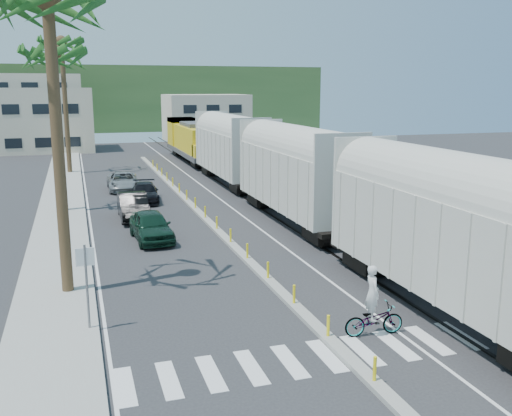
# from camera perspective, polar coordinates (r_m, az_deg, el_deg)

# --- Properties ---
(ground) EXTENTS (140.00, 140.00, 0.00)m
(ground) POSITION_cam_1_polar(r_m,az_deg,el_deg) (19.83, 5.96, -11.84)
(ground) COLOR #28282B
(ground) RESTS_ON ground
(sidewalk) EXTENTS (3.00, 90.00, 0.15)m
(sidewalk) POSITION_cam_1_polar(r_m,az_deg,el_deg) (42.34, -18.82, 0.53)
(sidewalk) COLOR gray
(sidewalk) RESTS_ON ground
(rails) EXTENTS (1.56, 100.00, 0.06)m
(rails) POSITION_cam_1_polar(r_m,az_deg,el_deg) (46.95, -2.08, 2.17)
(rails) COLOR black
(rails) RESTS_ON ground
(median) EXTENTS (0.45, 60.00, 0.85)m
(median) POSITION_cam_1_polar(r_m,az_deg,el_deg) (38.11, -6.07, -0.09)
(median) COLOR gray
(median) RESTS_ON ground
(crosswalk) EXTENTS (14.00, 2.20, 0.01)m
(crosswalk) POSITION_cam_1_polar(r_m,az_deg,el_deg) (18.19, 8.55, -14.18)
(crosswalk) COLOR silver
(crosswalk) RESTS_ON ground
(lane_markings) EXTENTS (9.42, 90.00, 0.01)m
(lane_markings) POSITION_cam_1_polar(r_m,az_deg,el_deg) (42.67, -10.27, 0.97)
(lane_markings) COLOR silver
(lane_markings) RESTS_ON ground
(freight_train) EXTENTS (3.00, 60.94, 5.85)m
(freight_train) POSITION_cam_1_polar(r_m,az_deg,el_deg) (39.45, 0.82, 4.54)
(freight_train) COLOR beige
(freight_train) RESTS_ON ground
(palm_trees) EXTENTS (3.50, 37.20, 13.75)m
(palm_trees) POSITION_cam_1_polar(r_m,az_deg,el_deg) (39.40, -19.34, 15.40)
(palm_trees) COLOR brown
(palm_trees) RESTS_ON ground
(street_sign) EXTENTS (0.60, 0.08, 3.00)m
(street_sign) POSITION_cam_1_polar(r_m,az_deg,el_deg) (19.53, -16.61, -6.47)
(street_sign) COLOR slate
(street_sign) RESTS_ON ground
(buildings) EXTENTS (38.00, 27.00, 10.00)m
(buildings) POSITION_cam_1_polar(r_m,az_deg,el_deg) (88.32, -17.21, 9.05)
(buildings) COLOR beige
(buildings) RESTS_ON ground
(hillside) EXTENTS (80.00, 20.00, 12.00)m
(hillside) POSITION_cam_1_polar(r_m,az_deg,el_deg) (116.84, -14.25, 10.59)
(hillside) COLOR #385628
(hillside) RESTS_ON ground
(car_lead) EXTENTS (2.43, 4.86, 1.58)m
(car_lead) POSITION_cam_1_polar(r_m,az_deg,el_deg) (30.78, -10.45, -1.77)
(car_lead) COLOR black
(car_lead) RESTS_ON ground
(car_second) EXTENTS (1.73, 4.85, 1.59)m
(car_second) POSITION_cam_1_polar(r_m,az_deg,el_deg) (36.06, -12.19, 0.17)
(car_second) COLOR black
(car_second) RESTS_ON ground
(car_third) EXTENTS (2.66, 4.93, 1.34)m
(car_third) POSITION_cam_1_polar(r_m,az_deg,el_deg) (41.34, -11.05, 1.52)
(car_third) COLOR black
(car_third) RESTS_ON ground
(car_rear) EXTENTS (2.49, 5.20, 1.43)m
(car_rear) POSITION_cam_1_polar(r_m,az_deg,el_deg) (46.43, -13.14, 2.61)
(car_rear) COLOR #96999B
(car_rear) RESTS_ON ground
(cyclist) EXTENTS (0.99, 2.12, 2.40)m
(cyclist) POSITION_cam_1_polar(r_m,az_deg,el_deg) (19.30, 11.67, -10.23)
(cyclist) COLOR #9EA0A5
(cyclist) RESTS_ON ground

